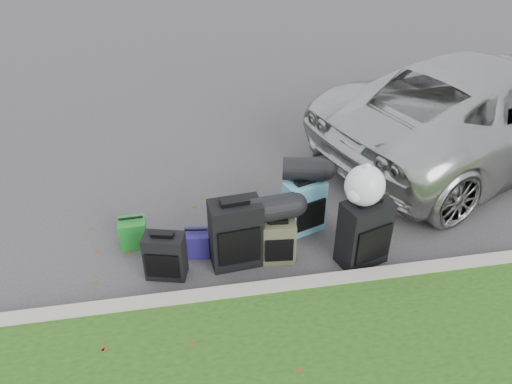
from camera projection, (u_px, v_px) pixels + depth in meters
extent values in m
plane|color=#383535|center=(267.00, 237.00, 6.19)|extent=(120.00, 120.00, 0.00)
cube|color=#9E937F|center=(284.00, 289.00, 5.33)|extent=(120.00, 0.18, 0.15)
imported|color=#B7B7B2|center=(488.00, 108.00, 7.60)|extent=(6.05, 4.27, 1.53)
cube|color=black|center=(165.00, 256.00, 5.47)|extent=(0.49, 0.35, 0.55)
cube|color=black|center=(236.00, 234.00, 5.59)|extent=(0.60, 0.39, 0.82)
cube|color=#383826|center=(278.00, 241.00, 5.70)|extent=(0.41, 0.28, 0.53)
cube|color=teal|center=(304.00, 207.00, 6.15)|extent=(0.55, 0.43, 0.69)
cube|color=black|center=(364.00, 233.00, 5.61)|extent=(0.61, 0.47, 0.81)
cube|color=#1B7D24|center=(133.00, 233.00, 5.98)|extent=(0.32, 0.26, 0.36)
cube|color=navy|center=(197.00, 243.00, 5.84)|extent=(0.32, 0.27, 0.31)
cylinder|color=black|center=(272.00, 208.00, 5.53)|extent=(0.58, 0.35, 0.29)
cylinder|color=black|center=(304.00, 169.00, 5.95)|extent=(0.56, 0.40, 0.28)
sphere|color=silver|center=(365.00, 186.00, 5.27)|extent=(0.44, 0.44, 0.44)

